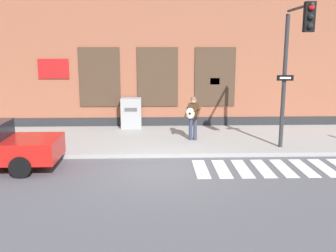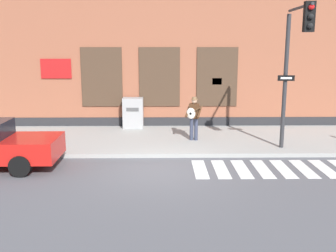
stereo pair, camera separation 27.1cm
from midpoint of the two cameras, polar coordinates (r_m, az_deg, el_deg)
ground_plane at (r=12.59m, az=-0.81°, el=-6.45°), size 160.00×160.00×0.00m
sidewalk at (r=16.27m, az=-0.80°, el=-1.96°), size 28.00×4.92×0.15m
building_backdrop at (r=20.26m, az=-0.82°, el=11.11°), size 28.00×4.06×7.41m
crosswalk at (r=13.29m, az=16.91°, el=-5.96°), size 5.78×1.90×0.01m
busker at (r=15.68m, az=4.22°, el=1.49°), size 0.72×0.67×1.75m
traffic_light at (r=13.96m, az=18.42°, el=9.87°), size 0.60×2.64×5.02m
utility_box at (r=18.12m, az=-4.66°, el=1.91°), size 0.92×0.65×1.39m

